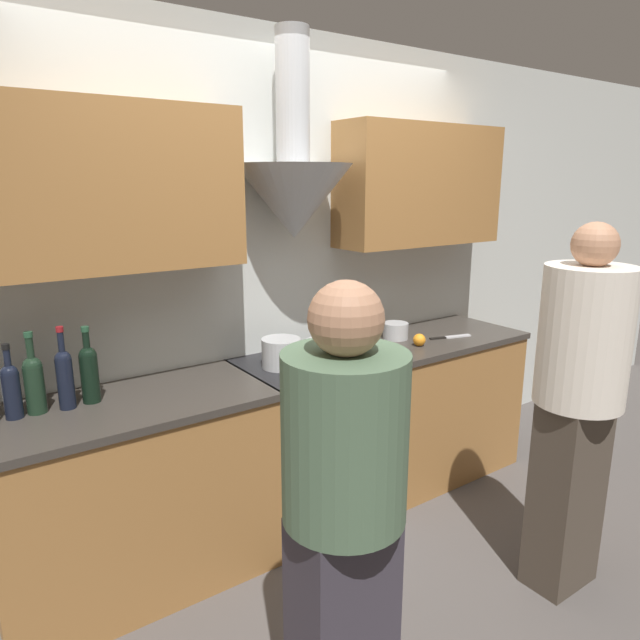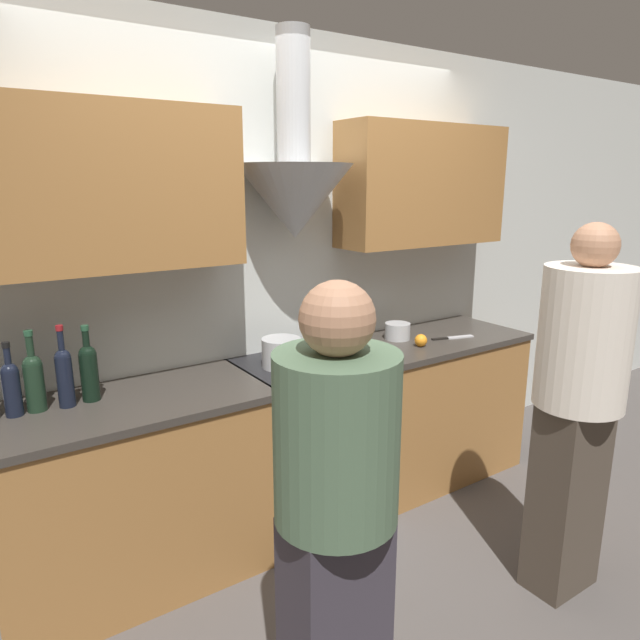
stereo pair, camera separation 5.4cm
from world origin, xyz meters
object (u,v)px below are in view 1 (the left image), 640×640
at_px(wine_bottle_3, 65,376).
at_px(mixing_bowl, 328,347).
at_px(wine_bottle_4, 89,371).
at_px(saucepan, 396,331).
at_px(orange_fruit, 419,340).
at_px(wine_bottle_2, 34,381).
at_px(stove_range, 309,439).
at_px(person_foreground_right, 578,397).
at_px(wine_bottle_1, 11,388).
at_px(stock_pot, 281,353).
at_px(person_foreground_left, 344,513).

xyz_separation_m(wine_bottle_3, mixing_bowl, (1.34, -0.02, -0.10)).
relative_size(wine_bottle_4, saucepan, 2.20).
bearing_deg(orange_fruit, wine_bottle_2, 174.11).
bearing_deg(stove_range, mixing_bowl, 17.39).
bearing_deg(person_foreground_right, stove_range, 119.62).
bearing_deg(wine_bottle_1, wine_bottle_2, 4.51).
bearing_deg(person_foreground_right, orange_fruit, 87.16).
bearing_deg(stock_pot, person_foreground_left, -113.00).
bearing_deg(wine_bottle_1, stove_range, -3.40).
distance_m(saucepan, person_foreground_left, 1.85).
bearing_deg(mixing_bowl, orange_fruit, -17.32).
height_order(wine_bottle_2, mixing_bowl, wine_bottle_2).
bearing_deg(wine_bottle_3, orange_fruit, -5.58).
bearing_deg(stove_range, stock_pot, 173.83).
relative_size(saucepan, person_foreground_right, 0.09).
xyz_separation_m(stock_pot, orange_fruit, (0.85, -0.13, -0.04)).
bearing_deg(person_foreground_right, stock_pot, 124.95).
bearing_deg(stove_range, wine_bottle_4, 175.63).
xyz_separation_m(stock_pot, saucepan, (0.85, 0.06, -0.03)).
height_order(wine_bottle_2, wine_bottle_4, wine_bottle_2).
xyz_separation_m(wine_bottle_4, mixing_bowl, (1.24, -0.03, -0.10)).
relative_size(stock_pot, orange_fruit, 2.76).
bearing_deg(mixing_bowl, stove_range, -162.61).
xyz_separation_m(wine_bottle_3, person_foreground_right, (1.83, -1.20, -0.12)).
xyz_separation_m(stock_pot, person_foreground_right, (0.80, -1.15, -0.05)).
xyz_separation_m(wine_bottle_2, wine_bottle_3, (0.11, -0.02, 0.01)).
bearing_deg(person_foreground_right, wine_bottle_4, 144.86).
xyz_separation_m(wine_bottle_1, wine_bottle_4, (0.30, 0.00, 0.01)).
relative_size(wine_bottle_1, wine_bottle_4, 0.92).
relative_size(wine_bottle_3, wine_bottle_4, 1.05).
distance_m(wine_bottle_2, person_foreground_right, 2.30).
distance_m(wine_bottle_2, stock_pot, 1.14).
height_order(mixing_bowl, orange_fruit, mixing_bowl).
bearing_deg(person_foreground_right, wine_bottle_1, 149.07).
bearing_deg(wine_bottle_4, stove_range, -4.37).
xyz_separation_m(stove_range, saucepan, (0.69, 0.08, 0.49)).
bearing_deg(wine_bottle_2, wine_bottle_1, -175.49).
bearing_deg(person_foreground_left, wine_bottle_1, 119.67).
distance_m(stove_range, wine_bottle_4, 1.23).
distance_m(wine_bottle_2, orange_fruit, 2.00).
height_order(wine_bottle_4, person_foreground_right, person_foreground_right).
distance_m(stove_range, wine_bottle_1, 1.50).
bearing_deg(person_foreground_left, wine_bottle_2, 116.54).
bearing_deg(person_foreground_right, wine_bottle_2, 147.83).
xyz_separation_m(wine_bottle_1, orange_fruit, (2.08, -0.20, -0.09)).
relative_size(wine_bottle_3, person_foreground_right, 0.21).
distance_m(wine_bottle_4, mixing_bowl, 1.25).
height_order(wine_bottle_4, orange_fruit, wine_bottle_4).
xyz_separation_m(wine_bottle_4, person_foreground_left, (0.42, -1.26, -0.18)).
height_order(wine_bottle_3, wine_bottle_4, wine_bottle_3).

